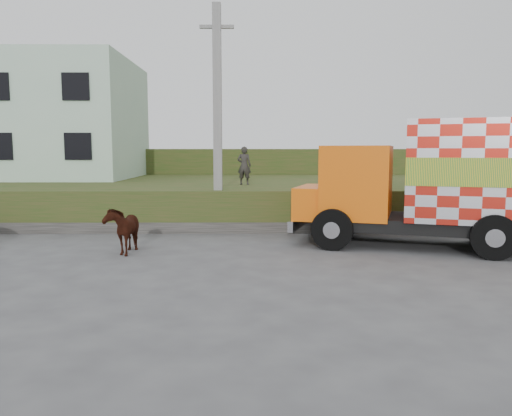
{
  "coord_description": "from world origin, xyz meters",
  "views": [
    {
      "loc": [
        0.23,
        -13.36,
        2.93
      ],
      "look_at": [
        0.34,
        0.67,
        1.3
      ],
      "focal_mm": 35.0,
      "sensor_mm": 36.0,
      "label": 1
    }
  ],
  "objects_px": {
    "pedestrian": "(244,166)",
    "utility_pole": "(218,118)",
    "cow": "(123,229)",
    "cargo_truck": "(456,184)"
  },
  "relations": [
    {
      "from": "cargo_truck",
      "to": "pedestrian",
      "type": "bearing_deg",
      "value": 154.32
    },
    {
      "from": "utility_pole",
      "to": "cargo_truck",
      "type": "bearing_deg",
      "value": -24.65
    },
    {
      "from": "utility_pole",
      "to": "cargo_truck",
      "type": "height_order",
      "value": "utility_pole"
    },
    {
      "from": "cow",
      "to": "pedestrian",
      "type": "distance_m",
      "value": 7.57
    },
    {
      "from": "utility_pole",
      "to": "pedestrian",
      "type": "height_order",
      "value": "utility_pole"
    },
    {
      "from": "utility_pole",
      "to": "cow",
      "type": "xyz_separation_m",
      "value": [
        -2.47,
        -3.83,
        -3.39
      ]
    },
    {
      "from": "cargo_truck",
      "to": "utility_pole",
      "type": "bearing_deg",
      "value": 173.43
    },
    {
      "from": "pedestrian",
      "to": "utility_pole",
      "type": "bearing_deg",
      "value": 84.12
    },
    {
      "from": "cargo_truck",
      "to": "cow",
      "type": "bearing_deg",
      "value": -158.94
    },
    {
      "from": "cargo_truck",
      "to": "pedestrian",
      "type": "xyz_separation_m",
      "value": [
        -6.35,
        6.08,
        0.34
      ]
    }
  ]
}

